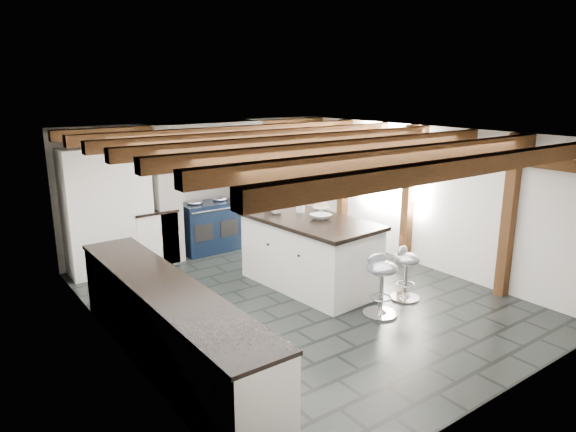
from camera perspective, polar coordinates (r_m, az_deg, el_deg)
ground at (r=7.32m, az=1.23°, el=-9.11°), size 6.00×6.00×0.00m
room_shell at (r=7.81m, az=-8.63°, el=0.48°), size 6.00×6.03×6.00m
range_cooker at (r=9.32m, az=-8.80°, el=-1.07°), size 1.00×0.63×0.99m
kitchen_island at (r=7.58m, az=2.37°, el=-3.99°), size 1.25×2.18×1.39m
bar_stool_near at (r=7.32m, az=12.94°, el=-5.56°), size 0.46×0.46×0.76m
bar_stool_far at (r=6.75m, az=10.31°, el=-6.75°), size 0.49×0.49×0.83m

